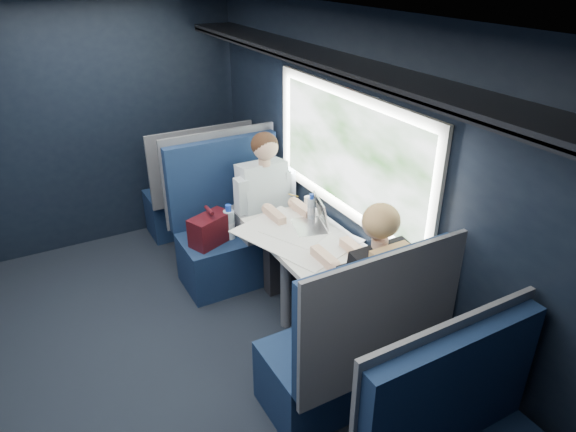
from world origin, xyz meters
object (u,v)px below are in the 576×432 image
seat_bay_near (234,232)px  woman (370,285)px  laptop (315,219)px  cup (308,201)px  man (269,202)px  bottle_small (311,208)px  seat_bay_far (350,353)px  seat_row_front (198,194)px  table (304,247)px

seat_bay_near → woman: (0.26, -1.58, 0.31)m
woman → laptop: size_ratio=3.78×
laptop → cup: 0.36m
man → woman: bearing=-90.0°
seat_bay_near → man: size_ratio=0.95×
laptop → bottle_small: 0.12m
seat_bay_far → seat_row_front: seat_bay_far is taller
seat_bay_near → woman: bearing=-80.5°
seat_row_front → bottle_small: (0.38, -1.57, 0.42)m
bottle_small → cup: size_ratio=2.64×
table → laptop: (0.16, 0.11, 0.14)m
seat_bay_far → laptop: seat_bay_far is taller
man → seat_bay_near: bearing=147.2°
seat_row_front → laptop: size_ratio=3.32×
seat_bay_far → man: (0.25, 1.57, 0.30)m
table → seat_bay_far: (-0.18, -0.87, -0.25)m
seat_row_front → man: 1.17m
laptop → bottle_small: bearing=71.0°
seat_bay_far → woman: (0.25, 0.17, 0.31)m
man → cup: 0.35m
man → cup: man is taller
seat_bay_near → table: bearing=-77.3°
seat_row_front → bottle_small: bearing=-76.4°
bottle_small → cup: 0.24m
woman → cup: (0.23, 1.15, 0.05)m
bottle_small → seat_bay_far: bearing=-109.1°
woman → seat_row_front: bearing=95.7°
seat_row_front → bottle_small: 1.67m
seat_bay_near → laptop: (0.36, -0.75, 0.38)m
seat_bay_far → man: bearing=81.0°
man → laptop: bearing=-81.1°
woman → bottle_small: (0.13, 0.93, 0.11)m
bottle_small → cup: bottle_small is taller
man → laptop: size_ratio=3.78×
seat_bay_far → woman: bearing=33.8°
seat_bay_far → laptop: size_ratio=3.60×
table → cup: size_ratio=12.35×
seat_bay_far → cup: (0.48, 1.31, 0.37)m
seat_bay_near → seat_bay_far: (0.01, -1.74, -0.01)m
seat_bay_near → seat_row_front: (0.01, 0.93, -0.01)m
seat_row_front → laptop: (0.34, -1.68, 0.39)m
table → laptop: laptop is taller
laptop → seat_bay_far: bearing=-109.1°
woman → table: bearing=95.5°
laptop → cup: laptop is taller
table → bottle_small: bottle_small is taller
seat_bay_far → bottle_small: seat_bay_far is taller
man → woman: 1.41m
seat_bay_near → cup: seat_bay_near is taller
seat_bay_near → bottle_small: seat_bay_near is taller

